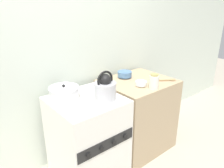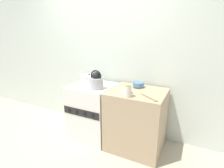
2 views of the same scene
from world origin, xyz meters
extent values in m
cube|color=silver|center=(0.00, 0.75, 1.25)|extent=(7.00, 0.06, 2.50)
cube|color=silver|center=(0.00, 0.32, 0.43)|extent=(0.64, 0.64, 0.87)
cube|color=black|center=(0.00, 0.00, 0.54)|extent=(0.62, 0.01, 0.11)
cylinder|color=black|center=(-0.21, -0.01, 0.54)|extent=(0.04, 0.02, 0.04)
cylinder|color=black|center=(-0.07, -0.01, 0.54)|extent=(0.04, 0.02, 0.04)
cylinder|color=black|center=(0.07, -0.01, 0.54)|extent=(0.04, 0.02, 0.04)
cylinder|color=black|center=(0.21, -0.01, 0.54)|extent=(0.04, 0.02, 0.04)
cube|color=tan|center=(0.73, 0.34, 0.44)|extent=(0.77, 0.68, 0.88)
cylinder|color=#B2B2B7|center=(0.14, 0.20, 0.95)|extent=(0.21, 0.21, 0.16)
sphere|color=black|center=(0.14, 0.20, 1.06)|extent=(0.11, 0.11, 0.11)
torus|color=black|center=(0.14, 0.20, 1.06)|extent=(0.18, 0.02, 0.18)
cone|color=#B2B2B7|center=(0.24, 0.20, 0.97)|extent=(0.10, 0.05, 0.08)
cylinder|color=silver|center=(-0.14, 0.46, 0.92)|extent=(0.27, 0.27, 0.10)
cylinder|color=silver|center=(-0.14, 0.46, 0.98)|extent=(0.28, 0.28, 0.01)
sphere|color=black|center=(-0.14, 0.46, 1.00)|extent=(0.03, 0.03, 0.03)
cylinder|color=#4C729E|center=(0.68, 0.52, 0.88)|extent=(0.07, 0.07, 0.01)
cylinder|color=#4C729E|center=(0.68, 0.52, 0.92)|extent=(0.17, 0.17, 0.06)
cylinder|color=white|center=(0.63, 0.20, 0.88)|extent=(0.05, 0.05, 0.01)
cylinder|color=white|center=(0.63, 0.20, 0.91)|extent=(0.12, 0.12, 0.04)
cylinder|color=silver|center=(0.68, 0.08, 0.95)|extent=(0.10, 0.10, 0.14)
cylinder|color=#998C4C|center=(0.68, 0.08, 1.02)|extent=(0.08, 0.08, 0.01)
cylinder|color=#A37A4C|center=(0.91, 0.17, 0.88)|extent=(0.20, 0.15, 0.02)
ellipsoid|color=#A37A4C|center=(1.03, 0.08, 0.88)|extent=(0.08, 0.07, 0.02)
camera|label=1|loc=(-1.00, -1.27, 1.74)|focal=35.00mm
camera|label=2|loc=(1.43, -1.87, 1.65)|focal=28.00mm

